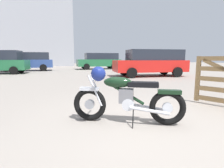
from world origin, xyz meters
TOP-DOWN VIEW (x-y plane):
  - ground_plane at (0.00, 0.00)m, footprint 80.00×80.00m
  - vintage_motorcycle at (-0.27, 0.27)m, footprint 1.89×1.06m
  - white_estate_far at (4.66, 7.77)m, footprint 4.88×2.40m
  - silver_sedan_mid at (-5.31, 12.98)m, footprint 4.09×2.23m
  - blue_hatchback_right at (-3.84, 15.86)m, footprint 4.73×2.03m
  - pale_sedan_back at (3.34, 16.55)m, footprint 4.71×1.99m
  - industrial_building at (-5.97, 31.82)m, footprint 15.64×13.86m

SIDE VIEW (x-z plane):
  - ground_plane at x=0.00m, z-range 0.00..0.00m
  - vintage_motorcycle at x=-0.27m, z-range -0.04..1.03m
  - silver_sedan_mid at x=-5.31m, z-range 0.03..1.81m
  - white_estate_far at x=4.66m, z-range 0.07..1.81m
  - blue_hatchback_right at x=-3.84m, z-range 0.07..1.81m
  - pale_sedan_back at x=3.34m, z-range 0.07..1.81m
  - industrial_building at x=-5.97m, z-range -4.18..14.71m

